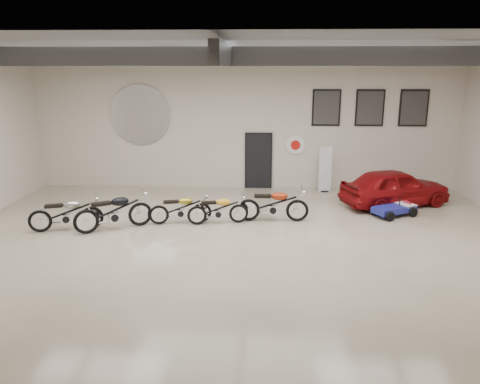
{
  "coord_description": "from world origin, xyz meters",
  "views": [
    {
      "loc": [
        0.58,
        -11.73,
        4.59
      ],
      "look_at": [
        0.0,
        1.2,
        1.1
      ],
      "focal_mm": 35.0,
      "sensor_mm": 36.0,
      "label": 1
    }
  ],
  "objects_px": {
    "motorcycle_black": "(113,211)",
    "go_kart": "(398,206)",
    "motorcycle_silver": "(66,213)",
    "motorcycle_yellow": "(218,209)",
    "banner_stand": "(325,169)",
    "vintage_car": "(395,187)",
    "motorcycle_gold": "(180,208)",
    "motorcycle_red": "(273,204)"
  },
  "relations": [
    {
      "from": "motorcycle_silver",
      "to": "motorcycle_yellow",
      "type": "bearing_deg",
      "value": -7.15
    },
    {
      "from": "motorcycle_silver",
      "to": "motorcycle_yellow",
      "type": "xyz_separation_m",
      "value": [
        4.31,
        0.76,
        -0.06
      ]
    },
    {
      "from": "motorcycle_gold",
      "to": "vintage_car",
      "type": "bearing_deg",
      "value": 3.87
    },
    {
      "from": "motorcycle_yellow",
      "to": "vintage_car",
      "type": "relative_size",
      "value": 0.48
    },
    {
      "from": "banner_stand",
      "to": "motorcycle_black",
      "type": "bearing_deg",
      "value": -156.75
    },
    {
      "from": "banner_stand",
      "to": "go_kart",
      "type": "bearing_deg",
      "value": -67.27
    },
    {
      "from": "motorcycle_black",
      "to": "motorcycle_yellow",
      "type": "bearing_deg",
      "value": -16.94
    },
    {
      "from": "banner_stand",
      "to": "motorcycle_black",
      "type": "xyz_separation_m",
      "value": [
        -6.64,
        -4.57,
        -0.31
      ]
    },
    {
      "from": "motorcycle_yellow",
      "to": "go_kart",
      "type": "bearing_deg",
      "value": -0.22
    },
    {
      "from": "motorcycle_black",
      "to": "go_kart",
      "type": "relative_size",
      "value": 1.29
    },
    {
      "from": "motorcycle_gold",
      "to": "motorcycle_red",
      "type": "xyz_separation_m",
      "value": [
        2.79,
        0.33,
        0.07
      ]
    },
    {
      "from": "go_kart",
      "to": "vintage_car",
      "type": "relative_size",
      "value": 0.46
    },
    {
      "from": "motorcycle_silver",
      "to": "vintage_car",
      "type": "distance_m",
      "value": 10.55
    },
    {
      "from": "banner_stand",
      "to": "go_kart",
      "type": "xyz_separation_m",
      "value": [
        1.93,
        -2.86,
        -0.57
      ]
    },
    {
      "from": "motorcycle_gold",
      "to": "motorcycle_red",
      "type": "distance_m",
      "value": 2.81
    },
    {
      "from": "banner_stand",
      "to": "motorcycle_red",
      "type": "relative_size",
      "value": 0.83
    },
    {
      "from": "motorcycle_silver",
      "to": "motorcycle_black",
      "type": "xyz_separation_m",
      "value": [
        1.36,
        0.1,
        0.05
      ]
    },
    {
      "from": "motorcycle_gold",
      "to": "vintage_car",
      "type": "distance_m",
      "value": 7.28
    },
    {
      "from": "motorcycle_yellow",
      "to": "motorcycle_black",
      "type": "bearing_deg",
      "value": -178.27
    },
    {
      "from": "motorcycle_silver",
      "to": "motorcycle_yellow",
      "type": "relative_size",
      "value": 1.13
    },
    {
      "from": "motorcycle_silver",
      "to": "motorcycle_black",
      "type": "bearing_deg",
      "value": -12.85
    },
    {
      "from": "go_kart",
      "to": "motorcycle_red",
      "type": "bearing_deg",
      "value": 161.4
    },
    {
      "from": "banner_stand",
      "to": "motorcycle_red",
      "type": "xyz_separation_m",
      "value": [
        -2.03,
        -3.59,
        -0.33
      ]
    },
    {
      "from": "vintage_car",
      "to": "motorcycle_red",
      "type": "bearing_deg",
      "value": 92.9
    },
    {
      "from": "vintage_car",
      "to": "banner_stand",
      "type": "bearing_deg",
      "value": 29.76
    },
    {
      "from": "motorcycle_gold",
      "to": "go_kart",
      "type": "bearing_deg",
      "value": -4.68
    },
    {
      "from": "motorcycle_yellow",
      "to": "vintage_car",
      "type": "bearing_deg",
      "value": 9.71
    },
    {
      "from": "motorcycle_silver",
      "to": "vintage_car",
      "type": "xyz_separation_m",
      "value": [
        10.13,
        2.94,
        0.11
      ]
    },
    {
      "from": "motorcycle_silver",
      "to": "motorcycle_gold",
      "type": "height_order",
      "value": "motorcycle_silver"
    },
    {
      "from": "motorcycle_black",
      "to": "motorcycle_yellow",
      "type": "distance_m",
      "value": 3.03
    },
    {
      "from": "motorcycle_red",
      "to": "go_kart",
      "type": "xyz_separation_m",
      "value": [
        3.97,
        0.73,
        -0.24
      ]
    },
    {
      "from": "motorcycle_gold",
      "to": "motorcycle_yellow",
      "type": "relative_size",
      "value": 1.02
    },
    {
      "from": "motorcycle_silver",
      "to": "motorcycle_gold",
      "type": "distance_m",
      "value": 3.27
    },
    {
      "from": "motorcycle_black",
      "to": "go_kart",
      "type": "bearing_deg",
      "value": -18.22
    },
    {
      "from": "motorcycle_gold",
      "to": "motorcycle_yellow",
      "type": "bearing_deg",
      "value": -13.63
    },
    {
      "from": "motorcycle_silver",
      "to": "motorcycle_red",
      "type": "distance_m",
      "value": 6.07
    },
    {
      "from": "motorcycle_gold",
      "to": "motorcycle_red",
      "type": "height_order",
      "value": "motorcycle_red"
    },
    {
      "from": "banner_stand",
      "to": "motorcycle_yellow",
      "type": "height_order",
      "value": "banner_stand"
    },
    {
      "from": "motorcycle_red",
      "to": "go_kart",
      "type": "bearing_deg",
      "value": 10.11
    },
    {
      "from": "go_kart",
      "to": "motorcycle_gold",
      "type": "bearing_deg",
      "value": 159.88
    },
    {
      "from": "motorcycle_red",
      "to": "motorcycle_gold",
      "type": "bearing_deg",
      "value": -173.59
    },
    {
      "from": "motorcycle_yellow",
      "to": "banner_stand",
      "type": "bearing_deg",
      "value": 35.88
    }
  ]
}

